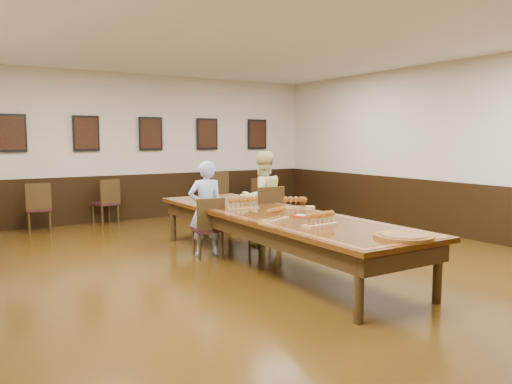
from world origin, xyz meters
TOP-DOWN VIEW (x-y plane):
  - floor at (0.00, 0.00)m, footprint 8.00×10.00m
  - ceiling at (0.00, 0.00)m, footprint 8.00×10.00m
  - wall_back at (0.00, 5.01)m, footprint 8.00×0.02m
  - wall_right at (4.01, 0.00)m, footprint 0.02×10.00m
  - chair_man at (-0.58, 0.96)m, footprint 0.51×0.54m
  - chair_woman at (0.57, 1.13)m, footprint 0.53×0.56m
  - spare_chair_a at (-2.44, 4.50)m, footprint 0.50×0.54m
  - spare_chair_b at (-1.12, 4.67)m, footprint 0.56×0.59m
  - spare_chair_c at (1.44, 4.60)m, footprint 0.54×0.58m
  - spare_chair_d at (2.40, 4.50)m, footprint 0.45×0.48m
  - person_man at (-0.56, 1.06)m, footprint 0.59×0.44m
  - person_woman at (0.58, 1.24)m, footprint 0.85×0.69m
  - pink_phone at (0.60, 0.19)m, footprint 0.10×0.15m
  - wainscoting at (0.00, 0.00)m, footprint 8.00×10.00m
  - conference_table at (0.00, 0.00)m, footprint 1.40×5.00m
  - posters at (0.00, 4.94)m, footprint 6.14×0.04m
  - flight_a at (-0.19, 0.58)m, footprint 0.48×0.23m
  - flight_b at (0.53, 0.19)m, footprint 0.50×0.36m
  - flight_c at (-0.36, -0.56)m, footprint 0.48×0.33m
  - flight_d at (-0.14, -1.18)m, footprint 0.49×0.19m
  - red_plate_grp at (0.09, -0.49)m, footprint 0.22×0.22m
  - carved_platter at (0.13, -2.23)m, footprint 0.69×0.69m

SIDE VIEW (x-z plane):
  - floor at x=0.00m, z-range -0.02..0.00m
  - spare_chair_d at x=2.40m, z-range 0.00..0.85m
  - chair_man at x=-0.58m, z-range 0.00..0.92m
  - spare_chair_a at x=-2.44m, z-range 0.00..0.95m
  - spare_chair_b at x=-1.12m, z-range 0.00..0.95m
  - wainscoting at x=0.00m, z-range 0.00..1.00m
  - chair_woman at x=0.57m, z-range 0.00..1.01m
  - spare_chair_c at x=1.44m, z-range 0.00..1.02m
  - conference_table at x=0.00m, z-range 0.23..0.99m
  - person_man at x=-0.56m, z-range 0.00..1.46m
  - pink_phone at x=0.60m, z-range 0.75..0.76m
  - red_plate_grp at x=0.09m, z-range 0.75..0.78m
  - carved_platter at x=0.13m, z-range 0.75..0.80m
  - person_woman at x=0.58m, z-range 0.00..1.58m
  - flight_c at x=-0.36m, z-range 0.74..0.92m
  - flight_a at x=-0.19m, z-range 0.74..0.92m
  - flight_d at x=-0.14m, z-range 0.74..0.92m
  - flight_b at x=0.53m, z-range 0.74..0.92m
  - wall_back at x=0.00m, z-range 0.00..3.20m
  - wall_right at x=4.01m, z-range 0.00..3.20m
  - posters at x=0.00m, z-range 1.53..2.27m
  - ceiling at x=0.00m, z-range 3.20..3.22m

